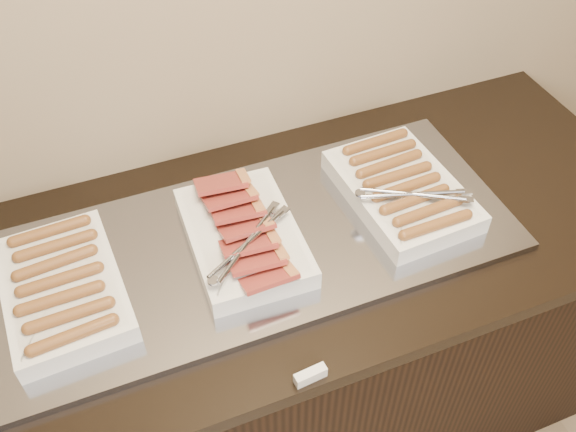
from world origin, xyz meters
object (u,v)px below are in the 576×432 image
at_px(dish_center, 243,236).
at_px(dish_right, 402,189).
at_px(warming_tray, 254,244).
at_px(counter, 255,354).
at_px(dish_left, 63,288).

distance_m(dish_center, dish_right, 0.40).
xyz_separation_m(warming_tray, dish_right, (0.38, -0.00, 0.04)).
relative_size(counter, warming_tray, 1.72).
height_order(warming_tray, dish_right, dish_right).
height_order(counter, dish_center, dish_center).
xyz_separation_m(counter, dish_right, (0.39, -0.00, 0.50)).
bearing_deg(counter, dish_center, -157.08).
distance_m(counter, dish_center, 0.50).
xyz_separation_m(dish_center, dish_right, (0.40, 0.00, -0.00)).
bearing_deg(dish_right, warming_tray, 176.33).
bearing_deg(dish_center, dish_left, -178.61).
relative_size(warming_tray, dish_center, 3.16).
height_order(counter, dish_right, dish_right).
distance_m(counter, dish_right, 0.64).
bearing_deg(dish_right, counter, 176.35).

